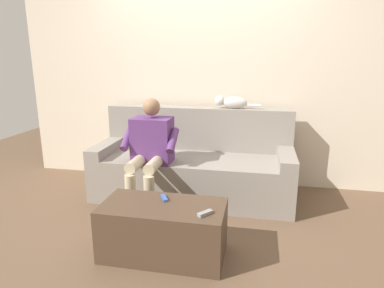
% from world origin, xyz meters
% --- Properties ---
extents(ground_plane, '(8.00, 8.00, 0.00)m').
position_xyz_m(ground_plane, '(0.00, 0.60, 0.00)').
color(ground_plane, brown).
extents(back_wall, '(4.44, 0.06, 2.54)m').
position_xyz_m(back_wall, '(0.00, -0.66, 1.27)').
color(back_wall, beige).
rests_on(back_wall, ground).
extents(couch, '(2.12, 0.84, 0.94)m').
position_xyz_m(couch, '(0.00, -0.16, 0.33)').
color(couch, gray).
rests_on(couch, ground).
extents(coffee_table, '(0.94, 0.48, 0.42)m').
position_xyz_m(coffee_table, '(0.00, 1.07, 0.21)').
color(coffee_table, '#4C3828').
rests_on(coffee_table, ground).
extents(person_solo_seated, '(0.54, 0.60, 1.11)m').
position_xyz_m(person_solo_seated, '(0.36, 0.26, 0.64)').
color(person_solo_seated, '#5B3370').
rests_on(person_solo_seated, ground).
extents(cat_on_backrest, '(0.51, 0.11, 0.14)m').
position_xyz_m(cat_on_backrest, '(-0.37, -0.42, 1.01)').
color(cat_on_backrest, silver).
rests_on(cat_on_backrest, couch).
extents(remote_blue, '(0.09, 0.12, 0.02)m').
position_xyz_m(remote_blue, '(0.02, 0.96, 0.43)').
color(remote_blue, '#3860B7').
rests_on(remote_blue, coffee_table).
extents(remote_gray, '(0.11, 0.12, 0.03)m').
position_xyz_m(remote_gray, '(-0.34, 1.17, 0.43)').
color(remote_gray, gray).
rests_on(remote_gray, coffee_table).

